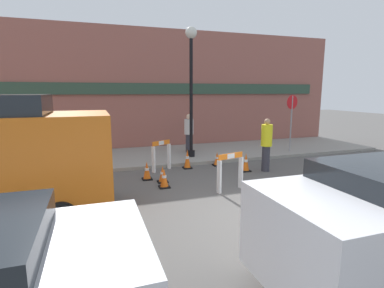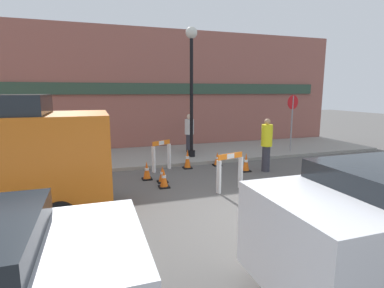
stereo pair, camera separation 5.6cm
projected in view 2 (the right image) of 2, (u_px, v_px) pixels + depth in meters
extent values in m
plane|color=#565451|center=(252.00, 212.00, 6.74)|extent=(60.00, 60.00, 0.00)
cube|color=gray|center=(177.00, 154.00, 12.66)|extent=(18.00, 3.69, 0.12)
cube|color=#93564C|center=(165.00, 90.00, 13.98)|extent=(18.00, 0.12, 5.50)
cube|color=#2D4738|center=(166.00, 89.00, 13.87)|extent=(16.20, 0.10, 0.50)
cylinder|color=black|center=(191.00, 153.00, 11.93)|extent=(0.29, 0.29, 0.24)
cylinder|color=black|center=(191.00, 99.00, 11.56)|extent=(0.13, 0.13, 4.54)
sphere|color=silver|center=(191.00, 33.00, 11.13)|extent=(0.44, 0.44, 0.44)
cylinder|color=gray|center=(292.00, 124.00, 12.75)|extent=(0.06, 0.06, 2.38)
cylinder|color=red|center=(293.00, 102.00, 12.59)|extent=(0.59, 0.13, 0.60)
cube|color=white|center=(219.00, 177.00, 7.92)|extent=(0.09, 0.14, 0.90)
cube|color=white|center=(240.00, 173.00, 8.35)|extent=(0.09, 0.14, 0.90)
cube|color=orange|center=(230.00, 156.00, 8.04)|extent=(0.81, 0.25, 0.15)
cube|color=white|center=(230.00, 156.00, 8.04)|extent=(0.25, 0.10, 0.14)
cube|color=white|center=(169.00, 156.00, 10.47)|extent=(0.12, 0.14, 0.89)
cube|color=white|center=(154.00, 159.00, 9.96)|extent=(0.12, 0.14, 0.89)
cube|color=orange|center=(161.00, 143.00, 10.12)|extent=(0.68, 0.38, 0.15)
cube|color=white|center=(161.00, 143.00, 10.12)|extent=(0.21, 0.13, 0.14)
cube|color=black|center=(163.00, 182.00, 8.96)|extent=(0.30, 0.30, 0.04)
cone|color=orange|center=(162.00, 174.00, 8.91)|extent=(0.23, 0.22, 0.46)
cylinder|color=white|center=(162.00, 173.00, 8.91)|extent=(0.13, 0.13, 0.06)
cube|color=black|center=(217.00, 165.00, 10.97)|extent=(0.30, 0.30, 0.04)
cone|color=orange|center=(217.00, 158.00, 10.92)|extent=(0.23, 0.22, 0.46)
cylinder|color=white|center=(217.00, 158.00, 10.92)|extent=(0.13, 0.13, 0.06)
cube|color=black|center=(147.00, 179.00, 9.24)|extent=(0.30, 0.30, 0.04)
cone|color=orange|center=(147.00, 170.00, 9.19)|extent=(0.23, 0.22, 0.53)
cylinder|color=white|center=(147.00, 169.00, 9.19)|extent=(0.13, 0.13, 0.07)
cube|color=black|center=(246.00, 171.00, 10.18)|extent=(0.30, 0.30, 0.04)
cone|color=orange|center=(246.00, 162.00, 10.12)|extent=(0.23, 0.22, 0.60)
cylinder|color=white|center=(246.00, 161.00, 10.12)|extent=(0.13, 0.13, 0.08)
cube|color=black|center=(164.00, 187.00, 8.47)|extent=(0.30, 0.30, 0.04)
cone|color=orange|center=(164.00, 177.00, 8.43)|extent=(0.23, 0.22, 0.51)
cylinder|color=white|center=(164.00, 176.00, 8.42)|extent=(0.13, 0.13, 0.07)
cube|color=black|center=(187.00, 168.00, 10.58)|extent=(0.30, 0.30, 0.04)
cone|color=orange|center=(187.00, 158.00, 10.52)|extent=(0.23, 0.22, 0.65)
cylinder|color=white|center=(187.00, 157.00, 10.51)|extent=(0.13, 0.13, 0.09)
cylinder|color=#33333D|center=(266.00, 159.00, 10.14)|extent=(0.27, 0.27, 0.87)
cylinder|color=yellow|center=(267.00, 135.00, 10.00)|extent=(0.37, 0.37, 0.73)
sphere|color=tan|center=(268.00, 122.00, 9.92)|extent=(0.20, 0.20, 0.20)
cylinder|color=#33333D|center=(189.00, 143.00, 12.79)|extent=(0.34, 0.34, 0.77)
cylinder|color=silver|center=(189.00, 127.00, 12.66)|extent=(0.47, 0.47, 0.64)
sphere|color=beige|center=(189.00, 117.00, 12.59)|extent=(0.26, 0.26, 0.22)
cylinder|color=black|center=(285.00, 250.00, 4.56)|extent=(0.60, 0.18, 0.60)
cylinder|color=black|center=(68.00, 187.00, 7.60)|extent=(0.60, 0.18, 0.60)
cylinder|color=black|center=(60.00, 216.00, 5.81)|extent=(0.60, 0.18, 0.60)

